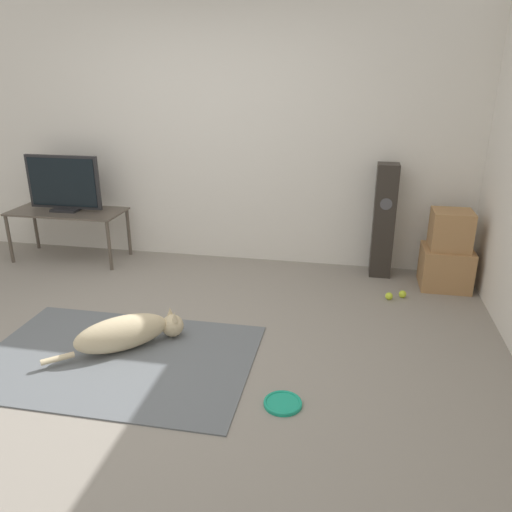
{
  "coord_description": "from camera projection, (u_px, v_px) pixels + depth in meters",
  "views": [
    {
      "loc": [
        1.37,
        -2.84,
        1.9
      ],
      "look_at": [
        0.63,
        0.97,
        0.45
      ],
      "focal_mm": 35.0,
      "sensor_mm": 36.0,
      "label": 1
    }
  ],
  "objects": [
    {
      "name": "cardboard_box_upper",
      "position": [
        451.0,
        230.0,
        4.47
      ],
      "size": [
        0.35,
        0.31,
        0.35
      ],
      "color": "#A87A4C",
      "rests_on": "cardboard_box_lower"
    },
    {
      "name": "tv",
      "position": [
        63.0,
        184.0,
        5.08
      ],
      "size": [
        0.79,
        0.2,
        0.57
      ],
      "color": "#232326",
      "rests_on": "tv_stand"
    },
    {
      "name": "tv_stand",
      "position": [
        68.0,
        216.0,
        5.2
      ],
      "size": [
        1.17,
        0.51,
        0.53
      ],
      "color": "brown",
      "rests_on": "ground_plane"
    },
    {
      "name": "tennis_ball_by_boxes",
      "position": [
        402.0,
        294.0,
        4.42
      ],
      "size": [
        0.07,
        0.07,
        0.07
      ],
      "color": "#C6E033",
      "rests_on": "ground_plane"
    },
    {
      "name": "tennis_ball_near_speaker",
      "position": [
        389.0,
        296.0,
        4.38
      ],
      "size": [
        0.07,
        0.07,
        0.07
      ],
      "color": "#C6E033",
      "rests_on": "ground_plane"
    },
    {
      "name": "cardboard_box_lower",
      "position": [
        446.0,
        268.0,
        4.6
      ],
      "size": [
        0.44,
        0.4,
        0.38
      ],
      "color": "#A87A4C",
      "rests_on": "ground_plane"
    },
    {
      "name": "frisbee",
      "position": [
        283.0,
        403.0,
        3.01
      ],
      "size": [
        0.23,
        0.23,
        0.03
      ],
      "color": "#199E7A",
      "rests_on": "ground_plane"
    },
    {
      "name": "wall_back",
      "position": [
        215.0,
        136.0,
        5.0
      ],
      "size": [
        8.0,
        0.06,
        2.55
      ],
      "color": "silver",
      "rests_on": "ground_plane"
    },
    {
      "name": "floor_speaker",
      "position": [
        384.0,
        221.0,
        4.75
      ],
      "size": [
        0.2,
        0.2,
        1.1
      ],
      "color": "#2D2823",
      "rests_on": "ground_plane"
    },
    {
      "name": "dog",
      "position": [
        128.0,
        332.0,
        3.57
      ],
      "size": [
        0.8,
        0.71,
        0.26
      ],
      "color": "beige",
      "rests_on": "area_rug"
    },
    {
      "name": "area_rug",
      "position": [
        118.0,
        358.0,
        3.49
      ],
      "size": [
        1.89,
        1.26,
        0.01
      ],
      "color": "slate",
      "rests_on": "ground_plane"
    },
    {
      "name": "ground_plane",
      "position": [
        142.0,
        357.0,
        3.52
      ],
      "size": [
        12.0,
        12.0,
        0.0
      ],
      "primitive_type": "plane",
      "color": "gray"
    }
  ]
}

